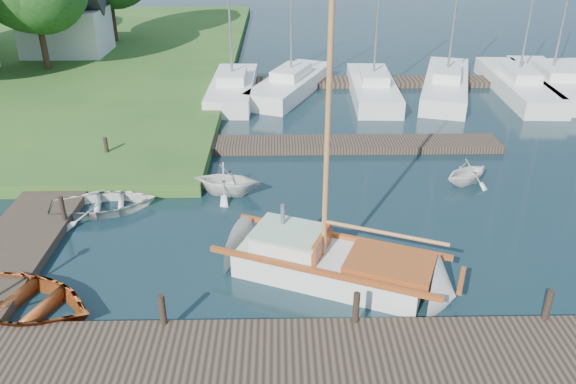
{
  "coord_description": "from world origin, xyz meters",
  "views": [
    {
      "loc": [
        -0.28,
        -15.41,
        8.97
      ],
      "look_at": [
        0.0,
        0.0,
        1.2
      ],
      "focal_mm": 35.0,
      "sensor_mm": 36.0,
      "label": 1
    }
  ],
  "objects_px": {
    "marina_boat_5": "(550,81)",
    "marina_boat_0": "(233,87)",
    "tender_d": "(468,170)",
    "mooring_post_2": "(356,307)",
    "house_c": "(65,21)",
    "sailboat": "(336,267)",
    "dinghy": "(18,298)",
    "mooring_post_3": "(548,305)",
    "marina_boat_3": "(446,83)",
    "mooring_post_5": "(106,147)",
    "marina_boat_4": "(517,83)",
    "marina_boat_1": "(291,83)",
    "tender_b": "(227,177)",
    "mooring_post_1": "(162,309)",
    "mooring_post_4": "(62,208)",
    "tender_a": "(103,201)",
    "marina_boat_2": "(373,87)"
  },
  "relations": [
    {
      "from": "mooring_post_3",
      "to": "marina_boat_4",
      "type": "xyz_separation_m",
      "value": [
        6.72,
        19.19,
        -0.14
      ]
    },
    {
      "from": "dinghy",
      "to": "marina_boat_3",
      "type": "height_order",
      "value": "marina_boat_3"
    },
    {
      "from": "marina_boat_0",
      "to": "dinghy",
      "type": "bearing_deg",
      "value": 168.67
    },
    {
      "from": "tender_b",
      "to": "marina_boat_0",
      "type": "relative_size",
      "value": 0.24
    },
    {
      "from": "marina_boat_3",
      "to": "marina_boat_5",
      "type": "relative_size",
      "value": 0.88
    },
    {
      "from": "marina_boat_0",
      "to": "marina_boat_3",
      "type": "distance_m",
      "value": 11.56
    },
    {
      "from": "mooring_post_1",
      "to": "dinghy",
      "type": "height_order",
      "value": "mooring_post_1"
    },
    {
      "from": "mooring_post_3",
      "to": "marina_boat_2",
      "type": "height_order",
      "value": "marina_boat_2"
    },
    {
      "from": "tender_b",
      "to": "house_c",
      "type": "bearing_deg",
      "value": 41.79
    },
    {
      "from": "mooring_post_5",
      "to": "tender_a",
      "type": "relative_size",
      "value": 0.24
    },
    {
      "from": "marina_boat_4",
      "to": "house_c",
      "type": "relative_size",
      "value": 1.88
    },
    {
      "from": "mooring_post_4",
      "to": "house_c",
      "type": "height_order",
      "value": "house_c"
    },
    {
      "from": "mooring_post_2",
      "to": "mooring_post_5",
      "type": "bearing_deg",
      "value": 130.36
    },
    {
      "from": "mooring_post_1",
      "to": "marina_boat_1",
      "type": "bearing_deg",
      "value": 80.02
    },
    {
      "from": "mooring_post_2",
      "to": "house_c",
      "type": "xyz_separation_m",
      "value": [
        -15.5,
        27.0,
        1.88
      ]
    },
    {
      "from": "mooring_post_2",
      "to": "tender_b",
      "type": "relative_size",
      "value": 0.33
    },
    {
      "from": "tender_d",
      "to": "marina_boat_3",
      "type": "relative_size",
      "value": 0.19
    },
    {
      "from": "marina_boat_1",
      "to": "tender_b",
      "type": "bearing_deg",
      "value": -169.03
    },
    {
      "from": "sailboat",
      "to": "marina_boat_5",
      "type": "distance_m",
      "value": 21.98
    },
    {
      "from": "dinghy",
      "to": "tender_b",
      "type": "bearing_deg",
      "value": -16.86
    },
    {
      "from": "mooring_post_4",
      "to": "tender_a",
      "type": "bearing_deg",
      "value": 51.13
    },
    {
      "from": "sailboat",
      "to": "tender_a",
      "type": "bearing_deg",
      "value": 174.07
    },
    {
      "from": "mooring_post_1",
      "to": "tender_a",
      "type": "xyz_separation_m",
      "value": [
        -3.1,
        6.12,
        -0.35
      ]
    },
    {
      "from": "mooring_post_3",
      "to": "marina_boat_4",
      "type": "distance_m",
      "value": 20.34
    },
    {
      "from": "marina_boat_5",
      "to": "tender_a",
      "type": "bearing_deg",
      "value": 126.89
    },
    {
      "from": "sailboat",
      "to": "dinghy",
      "type": "relative_size",
      "value": 2.39
    },
    {
      "from": "mooring_post_3",
      "to": "dinghy",
      "type": "distance_m",
      "value": 12.77
    },
    {
      "from": "sailboat",
      "to": "marina_boat_1",
      "type": "relative_size",
      "value": 1.01
    },
    {
      "from": "marina_boat_3",
      "to": "marina_boat_4",
      "type": "xyz_separation_m",
      "value": [
        3.87,
        -0.09,
        -0.01
      ]
    },
    {
      "from": "mooring_post_2",
      "to": "marina_boat_2",
      "type": "relative_size",
      "value": 0.07
    },
    {
      "from": "marina_boat_0",
      "to": "marina_boat_1",
      "type": "distance_m",
      "value": 3.21
    },
    {
      "from": "mooring_post_5",
      "to": "marina_boat_5",
      "type": "height_order",
      "value": "marina_boat_5"
    },
    {
      "from": "marina_boat_4",
      "to": "mooring_post_2",
      "type": "bearing_deg",
      "value": 152.65
    },
    {
      "from": "mooring_post_4",
      "to": "dinghy",
      "type": "height_order",
      "value": "mooring_post_4"
    },
    {
      "from": "marina_boat_1",
      "to": "tender_a",
      "type": "bearing_deg",
      "value": 176.62
    },
    {
      "from": "marina_boat_3",
      "to": "house_c",
      "type": "distance_m",
      "value": 24.2
    },
    {
      "from": "tender_d",
      "to": "tender_a",
      "type": "bearing_deg",
      "value": 66.66
    },
    {
      "from": "dinghy",
      "to": "marina_boat_3",
      "type": "relative_size",
      "value": 0.38
    },
    {
      "from": "mooring_post_2",
      "to": "marina_boat_2",
      "type": "bearing_deg",
      "value": 80.09
    },
    {
      "from": "mooring_post_5",
      "to": "marina_boat_2",
      "type": "distance_m",
      "value": 14.54
    },
    {
      "from": "mooring_post_3",
      "to": "house_c",
      "type": "relative_size",
      "value": 0.15
    },
    {
      "from": "marina_boat_5",
      "to": "marina_boat_0",
      "type": "bearing_deg",
      "value": 96.84
    },
    {
      "from": "marina_boat_3",
      "to": "sailboat",
      "type": "bearing_deg",
      "value": 173.25
    },
    {
      "from": "mooring_post_1",
      "to": "mooring_post_4",
      "type": "bearing_deg",
      "value": 128.66
    },
    {
      "from": "sailboat",
      "to": "tender_b",
      "type": "bearing_deg",
      "value": 145.5
    },
    {
      "from": "mooring_post_3",
      "to": "marina_boat_0",
      "type": "relative_size",
      "value": 0.08
    },
    {
      "from": "tender_d",
      "to": "marina_boat_5",
      "type": "xyz_separation_m",
      "value": [
        8.08,
        11.55,
        0.05
      ]
    },
    {
      "from": "marina_boat_1",
      "to": "marina_boat_5",
      "type": "xyz_separation_m",
      "value": [
        14.26,
        0.1,
        0.01
      ]
    },
    {
      "from": "dinghy",
      "to": "mooring_post_1",
      "type": "bearing_deg",
      "value": -84.03
    },
    {
      "from": "dinghy",
      "to": "marina_boat_0",
      "type": "relative_size",
      "value": 0.41
    }
  ]
}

